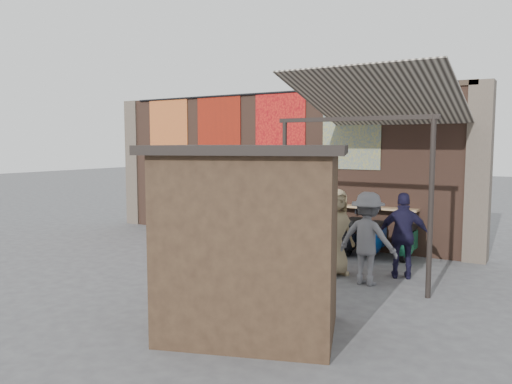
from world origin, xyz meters
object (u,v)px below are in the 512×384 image
scooter_stool_0 (185,221)px  scooter_stool_10 (407,242)px  scooter_stool_8 (352,237)px  scooter_stool_9 (375,240)px  scooter_stool_1 (202,223)px  scooter_stool_6 (305,234)px  scooter_stool_7 (327,233)px  shopper_navy (404,236)px  scooter_stool_2 (220,223)px  scooter_stool_5 (281,229)px  scooter_stool_4 (261,227)px  scooter_stool_3 (239,227)px  shopper_tan (335,232)px  diner_left (181,208)px  market_stall (250,244)px  diner_right (212,210)px  shelf_box (305,197)px  shopper_grey (368,238)px

scooter_stool_0 → scooter_stool_10: scooter_stool_10 is taller
scooter_stool_8 → scooter_stool_9: 0.58m
scooter_stool_1 → scooter_stool_6: scooter_stool_1 is taller
scooter_stool_7 → scooter_stool_10: 1.96m
scooter_stool_1 → shopper_navy: 6.32m
scooter_stool_6 → shopper_navy: 3.35m
shopper_navy → scooter_stool_0: bearing=-30.9°
scooter_stool_1 → scooter_stool_2: scooter_stool_2 is taller
scooter_stool_0 → scooter_stool_5: 3.16m
scooter_stool_2 → scooter_stool_4: bearing=0.7°
scooter_stool_3 → shopper_tan: size_ratio=0.44×
scooter_stool_10 → diner_left: diner_left is taller
scooter_stool_4 → scooter_stool_5: 0.63m
scooter_stool_10 → market_stall: bearing=-97.4°
shopper_navy → scooter_stool_6: bearing=-47.1°
scooter_stool_6 → scooter_stool_9: 1.86m
scooter_stool_3 → diner_right: (-0.94, 0.05, 0.39)m
shopper_navy → market_stall: (-1.06, -3.94, 0.40)m
scooter_stool_3 → scooter_stool_10: 4.50m
scooter_stool_2 → scooter_stool_5: bearing=-1.0°
shelf_box → scooter_stool_7: (0.74, -0.28, -0.84)m
shopper_navy → shopper_grey: 0.91m
scooter_stool_0 → scooter_stool_3: size_ratio=0.99×
scooter_stool_0 → scooter_stool_1: 0.63m
shelf_box → diner_right: diner_right is taller
scooter_stool_6 → scooter_stool_10: (2.56, 0.01, 0.06)m
diner_right → shopper_grey: (5.32, -2.34, 0.11)m
scooter_stool_8 → scooter_stool_1: bearing=179.9°
scooter_stool_0 → shopper_tan: size_ratio=0.44×
shopper_tan → scooter_stool_9: bearing=22.7°
scooter_stool_0 → market_stall: bearing=-43.9°
scooter_stool_3 → scooter_stool_0: bearing=179.7°
scooter_stool_4 → market_stall: (3.14, -5.53, 0.83)m
scooter_stool_6 → shopper_tan: 2.71m
scooter_stool_10 → shopper_grey: size_ratio=0.48×
scooter_stool_7 → diner_right: diner_right is taller
scooter_stool_8 → diner_right: size_ratio=0.59×
scooter_stool_7 → shopper_grey: bearing=-52.1°
scooter_stool_2 → diner_left: diner_left is taller
scooter_stool_3 → shopper_navy: shopper_navy is taller
scooter_stool_2 → scooter_stool_9: scooter_stool_9 is taller
scooter_stool_0 → shopper_grey: (6.28, -2.31, 0.50)m
scooter_stool_6 → scooter_stool_9: size_ratio=0.84×
scooter_stool_5 → scooter_stool_8: 1.95m
scooter_stool_7 → scooter_stool_0: bearing=-179.3°
scooter_stool_1 → market_stall: (5.05, -5.46, 0.88)m
scooter_stool_9 → market_stall: bearing=-90.1°
scooter_stool_5 → shopper_tan: bearing=-40.9°
scooter_stool_10 → diner_right: 5.45m
scooter_stool_6 → scooter_stool_3: bearing=-177.4°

